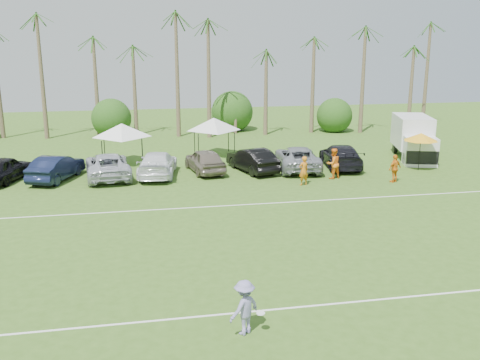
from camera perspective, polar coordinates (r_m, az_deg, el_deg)
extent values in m
plane|color=#385D1C|center=(16.69, 3.10, -17.02)|extent=(120.00, 120.00, 0.00)
cube|color=white|center=(18.38, 1.56, -13.83)|extent=(80.00, 0.10, 0.01)
cube|color=white|center=(29.34, -3.50, -2.87)|extent=(80.00, 0.10, 0.01)
cone|color=brown|center=(52.62, -20.43, 9.47)|extent=(0.44, 0.44, 10.00)
cone|color=brown|center=(52.09, -16.07, 10.31)|extent=(0.44, 0.44, 11.00)
cone|color=brown|center=(52.02, -11.52, 8.91)|extent=(0.44, 0.44, 8.00)
cone|color=brown|center=(52.09, -7.08, 9.65)|extent=(0.44, 0.44, 9.00)
cone|color=brown|center=(52.48, -2.67, 10.32)|extent=(0.44, 0.44, 10.00)
cone|color=brown|center=(53.17, 1.67, 10.93)|extent=(0.44, 0.44, 11.00)
cone|color=brown|center=(54.58, 6.86, 9.34)|extent=(0.44, 0.44, 8.00)
cone|color=brown|center=(56.26, 11.80, 9.80)|extent=(0.44, 0.44, 9.00)
cone|color=brown|center=(58.32, 16.44, 10.17)|extent=(0.44, 0.44, 10.00)
cone|color=brown|center=(60.22, 19.92, 10.50)|extent=(0.44, 0.44, 11.00)
cylinder|color=brown|center=(53.46, -13.49, 5.38)|extent=(0.30, 0.30, 1.40)
sphere|color=#1D4613|center=(53.31, -13.56, 6.55)|extent=(4.00, 4.00, 4.00)
cylinder|color=brown|center=(54.25, -0.67, 5.90)|extent=(0.30, 0.30, 1.40)
sphere|color=#1D4613|center=(54.10, -0.67, 7.05)|extent=(4.00, 4.00, 4.00)
cylinder|color=brown|center=(56.87, 9.35, 6.10)|extent=(0.30, 0.30, 1.40)
sphere|color=#1D4613|center=(56.72, 9.40, 7.20)|extent=(4.00, 4.00, 4.00)
imported|color=orange|center=(33.79, 6.80, 0.99)|extent=(0.78, 0.63, 1.86)
imported|color=orange|center=(35.73, 9.91, 1.74)|extent=(1.16, 1.02, 2.02)
imported|color=orange|center=(35.66, 16.19, 1.19)|extent=(1.15, 0.84, 1.81)
cube|color=white|center=(44.10, 17.88, 4.95)|extent=(3.59, 4.98, 2.44)
cube|color=white|center=(41.27, 18.68, 2.90)|extent=(2.64, 2.31, 2.05)
cube|color=black|center=(40.63, 18.87, 2.30)|extent=(2.23, 0.91, 0.97)
cube|color=#E5590C|center=(44.45, 19.38, 4.33)|extent=(0.45, 1.50, 0.88)
cylinder|color=black|center=(41.35, 17.24, 2.21)|extent=(0.53, 0.92, 0.88)
cylinder|color=black|center=(41.80, 19.85, 2.13)|extent=(0.53, 0.92, 0.88)
cylinder|color=black|center=(45.28, 16.21, 3.30)|extent=(0.53, 0.92, 0.88)
cylinder|color=black|center=(45.70, 18.61, 3.21)|extent=(0.53, 0.92, 0.88)
cylinder|color=black|center=(39.19, -14.47, 2.60)|extent=(0.06, 0.06, 2.01)
cylinder|color=black|center=(39.11, -10.36, 2.80)|extent=(0.06, 0.06, 2.01)
cylinder|color=black|center=(41.94, -14.26, 3.37)|extent=(0.06, 0.06, 2.01)
cylinder|color=black|center=(41.87, -10.42, 3.56)|extent=(0.06, 0.06, 2.01)
pyramid|color=white|center=(40.17, -12.53, 5.91)|extent=(4.34, 4.34, 1.00)
cylinder|color=black|center=(41.10, -4.45, 3.55)|extent=(0.06, 0.06, 2.01)
cylinder|color=black|center=(41.50, -0.59, 3.70)|extent=(0.06, 0.06, 2.01)
cylinder|color=black|center=(43.85, -4.87, 4.22)|extent=(0.06, 0.06, 2.01)
cylinder|color=black|center=(44.23, -1.24, 4.36)|extent=(0.06, 0.06, 2.01)
pyramid|color=silver|center=(42.33, -2.82, 6.64)|extent=(4.34, 4.34, 1.00)
cylinder|color=black|center=(39.53, 18.61, 2.68)|extent=(0.05, 0.05, 2.38)
cone|color=#F2A919|center=(39.32, 18.74, 4.38)|extent=(2.38, 2.38, 0.54)
imported|color=#8680B6|center=(16.75, 0.47, -13.43)|extent=(1.30, 1.17, 1.75)
cylinder|color=white|center=(16.83, 2.22, -14.02)|extent=(0.27, 0.27, 0.03)
imported|color=black|center=(37.77, -23.86, 1.11)|extent=(3.30, 5.20, 1.65)
imported|color=#111934|center=(36.86, -19.01, 1.26)|extent=(3.34, 5.30, 1.65)
imported|color=#B8BBC5|center=(36.53, -13.93, 1.51)|extent=(3.33, 6.18, 1.65)
imported|color=white|center=(36.39, -8.79, 1.72)|extent=(3.12, 5.96, 1.65)
imported|color=#796D5D|center=(37.08, -3.77, 2.09)|extent=(2.68, 5.08, 1.65)
imported|color=black|center=(37.25, 1.31, 2.18)|extent=(3.03, 5.29, 1.65)
imported|color=gray|center=(38.04, 6.14, 2.36)|extent=(3.55, 6.26, 1.65)
imported|color=black|center=(39.18, 10.69, 2.54)|extent=(3.12, 5.96, 1.65)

